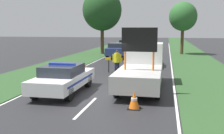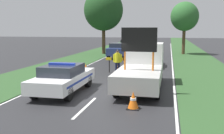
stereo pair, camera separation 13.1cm
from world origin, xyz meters
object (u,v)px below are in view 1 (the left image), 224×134
object	(u,v)px
police_officer	(117,60)
pedestrian_civilian	(129,60)
road_barrier	(123,61)
roadside_tree_near_right	(102,10)
queued_car_hatch_blue	(117,50)
roadside_tree_near_left	(183,17)
traffic_cone_centre_front	(134,100)
work_truck	(142,67)
queued_car_sedan_black	(127,46)
traffic_cone_near_police	(84,73)
traffic_cone_near_truck	(118,67)
queued_car_wagon_maroon	(149,57)
police_car	(63,78)
traffic_cone_behind_barrier	(85,68)

from	to	relation	value
police_officer	pedestrian_civilian	xyz separation A→B (m)	(0.80, 0.38, -0.02)
road_barrier	roadside_tree_near_right	xyz separation A→B (m)	(-4.84, 13.55, 4.52)
queued_car_hatch_blue	roadside_tree_near_left	xyz separation A→B (m)	(7.13, 5.51, 3.75)
queued_car_hatch_blue	roadside_tree_near_right	bearing A→B (deg)	-55.59
traffic_cone_centre_front	queued_car_hatch_blue	bearing A→B (deg)	102.64
work_truck	queued_car_sedan_black	xyz separation A→B (m)	(-3.81, 19.70, -0.23)
traffic_cone_near_police	traffic_cone_near_truck	bearing A→B (deg)	61.55
queued_car_wagon_maroon	roadside_tree_near_right	distance (m)	12.43
traffic_cone_centre_front	queued_car_hatch_blue	distance (m)	18.45
police_car	pedestrian_civilian	bearing A→B (deg)	68.71
traffic_cone_near_truck	queued_car_hatch_blue	size ratio (longest dim) A/B	0.14
work_truck	traffic_cone_near_police	xyz separation A→B (m)	(-3.93, 1.82, -0.78)
police_car	traffic_cone_near_police	size ratio (longest dim) A/B	7.27
work_truck	police_officer	world-z (taller)	work_truck
traffic_cone_behind_barrier	road_barrier	bearing A→B (deg)	7.84
traffic_cone_near_truck	traffic_cone_centre_front	bearing A→B (deg)	-75.41
police_car	traffic_cone_near_truck	size ratio (longest dim) A/B	8.08
road_barrier	police_officer	bearing A→B (deg)	-110.46
pedestrian_civilian	queued_car_sedan_black	xyz separation A→B (m)	(-2.56, 15.89, -0.13)
police_car	queued_car_sedan_black	xyz separation A→B (m)	(-0.10, 21.90, 0.14)
police_officer	queued_car_wagon_maroon	world-z (taller)	police_officer
police_officer	queued_car_hatch_blue	distance (m)	10.58
police_car	traffic_cone_centre_front	world-z (taller)	police_car
traffic_cone_near_police	queued_car_wagon_maroon	world-z (taller)	queued_car_wagon_maroon
police_car	traffic_cone_near_truck	bearing A→B (deg)	79.50
queued_car_hatch_blue	queued_car_wagon_maroon	bearing A→B (deg)	123.71
police_car	roadside_tree_near_left	world-z (taller)	roadside_tree_near_left
work_truck	police_car	bearing A→B (deg)	29.10
roadside_tree_near_right	queued_car_hatch_blue	bearing A→B (deg)	-55.59
roadside_tree_near_right	traffic_cone_near_truck	bearing A→B (deg)	-71.29
queued_car_sedan_black	roadside_tree_near_left	xyz separation A→B (m)	(6.98, -0.35, 3.73)
queued_car_wagon_maroon	roadside_tree_near_right	xyz separation A→B (m)	(-6.44, 9.54, 4.68)
traffic_cone_near_police	traffic_cone_centre_front	xyz separation A→B (m)	(4.01, -5.98, 0.02)
traffic_cone_behind_barrier	pedestrian_civilian	bearing A→B (deg)	0.07
pedestrian_civilian	traffic_cone_behind_barrier	bearing A→B (deg)	176.50
police_officer	queued_car_wagon_maroon	distance (m)	5.12
police_officer	traffic_cone_behind_barrier	world-z (taller)	police_officer
traffic_cone_centre_front	traffic_cone_behind_barrier	bearing A→B (deg)	119.79
pedestrian_civilian	police_officer	bearing A→B (deg)	-158.09
pedestrian_civilian	traffic_cone_behind_barrier	size ratio (longest dim) A/B	2.63
work_truck	traffic_cone_behind_barrier	size ratio (longest dim) A/B	9.45
work_truck	roadside_tree_near_left	size ratio (longest dim) A/B	0.96
traffic_cone_behind_barrier	roadside_tree_near_right	xyz separation A→B (m)	(-2.14, 13.92, 5.09)
road_barrier	queued_car_hatch_blue	size ratio (longest dim) A/B	0.62
police_car	traffic_cone_near_police	xyz separation A→B (m)	(-0.22, 4.03, -0.42)
traffic_cone_near_police	queued_car_sedan_black	distance (m)	17.88
queued_car_wagon_maroon	traffic_cone_behind_barrier	bearing A→B (deg)	45.59
pedestrian_civilian	roadside_tree_near_right	distance (m)	15.56
police_officer	road_barrier	bearing A→B (deg)	-119.67
work_truck	roadside_tree_near_right	bearing A→B (deg)	-71.10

